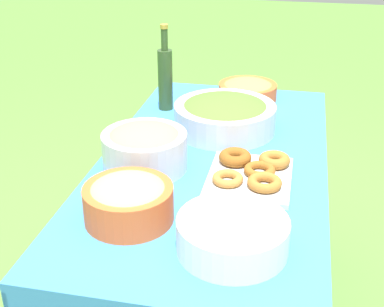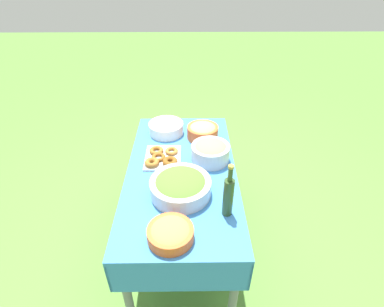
% 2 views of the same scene
% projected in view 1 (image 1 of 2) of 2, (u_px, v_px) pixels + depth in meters
% --- Properties ---
extents(picnic_table, '(1.40, 0.71, 0.77)m').
position_uv_depth(picnic_table, '(213.00, 188.00, 1.77)').
color(picnic_table, '#387AC6').
rests_on(picnic_table, ground_plane).
extents(salad_bowl, '(0.36, 0.36, 0.12)m').
position_uv_depth(salad_bowl, '(225.00, 115.00, 1.89)').
color(salad_bowl, silver).
rests_on(salad_bowl, picnic_table).
extents(pasta_bowl, '(0.23, 0.23, 0.12)m').
position_uv_depth(pasta_bowl, '(128.00, 200.00, 1.37)').
color(pasta_bowl, '#E05B28').
rests_on(pasta_bowl, picnic_table).
extents(donut_platter, '(0.29, 0.24, 0.05)m').
position_uv_depth(donut_platter, '(251.00, 172.00, 1.58)').
color(donut_platter, silver).
rests_on(donut_platter, picnic_table).
extents(plate_stack, '(0.27, 0.27, 0.08)m').
position_uv_depth(plate_stack, '(232.00, 235.00, 1.26)').
color(plate_stack, white).
rests_on(plate_stack, picnic_table).
extents(olive_oil_bottle, '(0.06, 0.06, 0.33)m').
position_uv_depth(olive_oil_bottle, '(165.00, 77.00, 2.05)').
color(olive_oil_bottle, '#2D4723').
rests_on(olive_oil_bottle, picnic_table).
extents(bread_bowl, '(0.26, 0.26, 0.14)m').
position_uv_depth(bread_bowl, '(145.00, 147.00, 1.62)').
color(bread_bowl, silver).
rests_on(bread_bowl, picnic_table).
extents(olive_bowl, '(0.24, 0.24, 0.08)m').
position_uv_depth(olive_bowl, '(248.00, 90.00, 2.18)').
color(olive_bowl, '#E05B28').
rests_on(olive_bowl, picnic_table).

